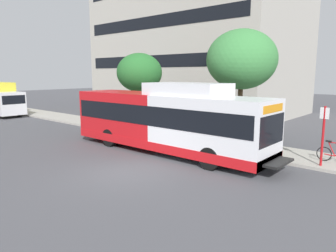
{
  "coord_description": "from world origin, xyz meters",
  "views": [
    {
      "loc": [
        -8.39,
        -9.66,
        4.09
      ],
      "look_at": [
        2.88,
        0.12,
        1.6
      ],
      "focal_mm": 33.55,
      "sensor_mm": 36.0,
      "label": 1
    }
  ],
  "objects": [
    {
      "name": "ground_plane",
      "position": [
        0.0,
        8.0,
        0.0
      ],
      "size": [
        120.0,
        120.0,
        0.0
      ],
      "primitive_type": "plane",
      "color": "#4C4C51"
    },
    {
      "name": "sidewalk_curb",
      "position": [
        7.0,
        6.0,
        0.07
      ],
      "size": [
        3.0,
        56.0,
        0.14
      ],
      "primitive_type": "cube",
      "color": "#A8A399",
      "rests_on": "ground"
    },
    {
      "name": "transit_bus",
      "position": [
        3.77,
        1.04,
        1.7
      ],
      "size": [
        2.58,
        12.25,
        3.65
      ],
      "color": "white",
      "rests_on": "ground"
    },
    {
      "name": "bus_stop_sign_pole",
      "position": [
        5.93,
        -6.04,
        1.65
      ],
      "size": [
        0.1,
        0.36,
        2.6
      ],
      "color": "red",
      "rests_on": "sidewalk_curb"
    },
    {
      "name": "street_tree_near_stop",
      "position": [
        8.14,
        -0.88,
        4.88
      ],
      "size": [
        4.0,
        4.0,
        6.45
      ],
      "color": "#4C3823",
      "rests_on": "sidewalk_curb"
    },
    {
      "name": "street_tree_mid_block",
      "position": [
        8.06,
        7.41,
        4.16
      ],
      "size": [
        3.37,
        3.37,
        5.47
      ],
      "color": "#4C3823",
      "rests_on": "sidewalk_curb"
    }
  ]
}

